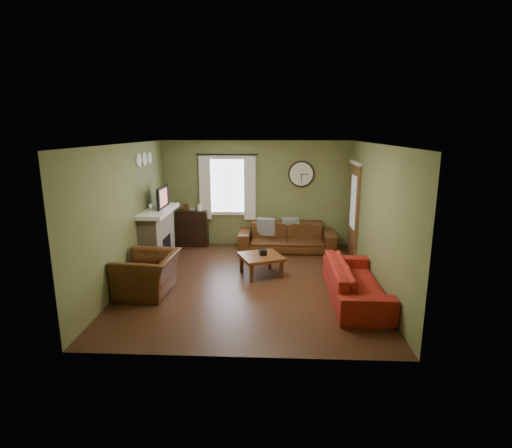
{
  "coord_description": "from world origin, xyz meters",
  "views": [
    {
      "loc": [
        0.45,
        -7.17,
        2.84
      ],
      "look_at": [
        0.1,
        0.4,
        1.05
      ],
      "focal_mm": 28.0,
      "sensor_mm": 36.0,
      "label": 1
    }
  ],
  "objects_px": {
    "sofa_brown": "(287,237)",
    "coffee_table": "(261,265)",
    "armchair": "(148,274)",
    "sofa_red": "(355,281)",
    "bookshelf": "(193,228)"
  },
  "relations": [
    {
      "from": "sofa_red",
      "to": "coffee_table",
      "type": "distance_m",
      "value": 1.99
    },
    {
      "from": "sofa_brown",
      "to": "armchair",
      "type": "relative_size",
      "value": 2.1
    },
    {
      "from": "bookshelf",
      "to": "sofa_brown",
      "type": "bearing_deg",
      "value": -7.0
    },
    {
      "from": "sofa_red",
      "to": "bookshelf",
      "type": "bearing_deg",
      "value": 47.78
    },
    {
      "from": "sofa_brown",
      "to": "coffee_table",
      "type": "bearing_deg",
      "value": -107.92
    },
    {
      "from": "sofa_brown",
      "to": "coffee_table",
      "type": "height_order",
      "value": "sofa_brown"
    },
    {
      "from": "sofa_brown",
      "to": "coffee_table",
      "type": "distance_m",
      "value": 1.83
    },
    {
      "from": "sofa_red",
      "to": "coffee_table",
      "type": "xyz_separation_m",
      "value": [
        -1.65,
        1.1,
        -0.11
      ]
    },
    {
      "from": "bookshelf",
      "to": "coffee_table",
      "type": "distance_m",
      "value": 2.71
    },
    {
      "from": "armchair",
      "to": "coffee_table",
      "type": "distance_m",
      "value": 2.22
    },
    {
      "from": "bookshelf",
      "to": "coffee_table",
      "type": "xyz_separation_m",
      "value": [
        1.78,
        -2.02,
        -0.24
      ]
    },
    {
      "from": "armchair",
      "to": "coffee_table",
      "type": "relative_size",
      "value": 1.42
    },
    {
      "from": "bookshelf",
      "to": "armchair",
      "type": "relative_size",
      "value": 0.82
    },
    {
      "from": "armchair",
      "to": "coffee_table",
      "type": "bearing_deg",
      "value": 119.74
    },
    {
      "from": "sofa_brown",
      "to": "sofa_red",
      "type": "bearing_deg",
      "value": -68.91
    }
  ]
}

